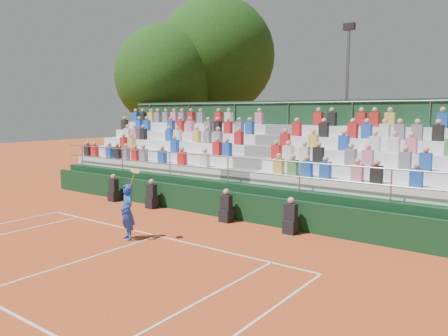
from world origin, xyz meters
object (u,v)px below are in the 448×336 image
Objects in this scene: tennis_player at (127,212)px; tree_west at (165,76)px; tree_east at (216,56)px; floodlight_mast at (347,92)px.

tennis_player is 0.23× the size of tree_west.
tree_east is (1.50, 3.40, 1.47)m from tree_west.
tree_west is at bearing -169.79° from floodlight_mast.
tree_west is 1.11× the size of floodlight_mast.
tree_west reaches higher than tennis_player.
tree_east is 1.37× the size of floodlight_mast.
tree_east is at bearing 66.16° from tree_west.
tree_east reaches higher than tree_west.
floodlight_mast reaches higher than tennis_player.
tree_west is at bearing -113.84° from tree_east.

